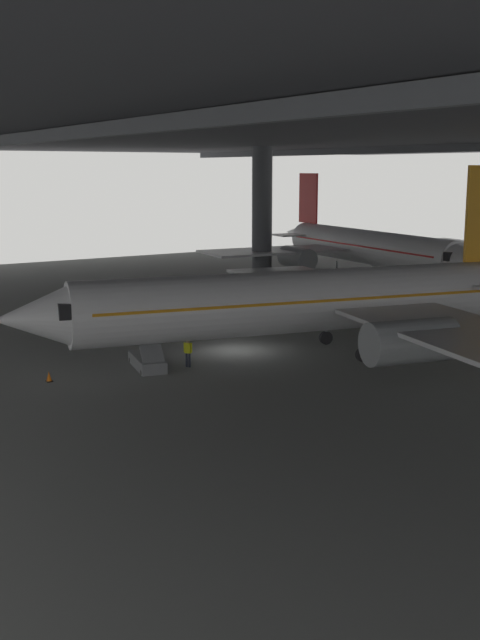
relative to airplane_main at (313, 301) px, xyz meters
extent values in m
plane|color=slate|center=(-3.85, -3.39, -3.54)|extent=(110.00, 110.00, 0.00)
cylinder|color=#4C4F54|center=(-29.57, 15.93, 3.46)|extent=(2.10, 2.10, 14.00)
cube|color=#38383D|center=(-3.85, 10.36, 11.06)|extent=(121.00, 99.00, 1.20)
cube|color=#4C4F54|center=(-3.85, -14.39, 10.06)|extent=(115.50, 0.50, 0.70)
cylinder|color=white|center=(-0.14, -0.62, 0.02)|extent=(10.06, 29.42, 3.92)
cone|color=white|center=(-3.62, -16.64, 0.02)|extent=(4.76, 5.42, 3.85)
cube|color=black|center=(-3.10, -14.22, 0.51)|extent=(3.84, 3.39, 0.86)
cube|color=white|center=(-0.09, 12.51, 0.61)|extent=(5.56, 4.20, 0.16)
cube|color=white|center=(10.81, 1.84, -0.37)|extent=(17.55, 10.46, 0.24)
cylinder|color=#9EA3A8|center=(8.43, 0.18, -1.06)|extent=(3.46, 5.50, 2.43)
cube|color=white|center=(-9.06, 6.17, -0.37)|extent=(17.55, 10.46, 0.24)
cylinder|color=#9EA3A8|center=(-7.59, 3.67, -1.06)|extent=(3.46, 5.50, 2.43)
cube|color=orange|center=(-0.14, -0.62, 0.32)|extent=(9.68, 27.35, 0.16)
cylinder|color=#9EA3A8|center=(-2.22, -10.21, -2.29)|extent=(0.20, 0.20, 1.15)
cylinder|color=black|center=(-2.22, -10.21, -3.09)|extent=(0.48, 0.94, 0.90)
cylinder|color=#9EA3A8|center=(2.98, 1.62, -2.29)|extent=(0.20, 0.20, 1.15)
cylinder|color=black|center=(2.98, 1.62, -3.09)|extent=(0.48, 0.94, 0.90)
cylinder|color=#9EA3A8|center=(-2.03, 2.71, -2.29)|extent=(0.20, 0.20, 1.15)
cylinder|color=black|center=(-2.03, 2.71, -3.09)|extent=(0.48, 0.94, 0.90)
cube|color=slate|center=(-2.82, -10.26, -3.19)|extent=(4.16, 2.30, 0.70)
cube|color=slate|center=(-2.82, -10.26, -1.31)|extent=(3.84, 2.05, 3.15)
cube|color=slate|center=(-4.57, -9.88, 0.22)|extent=(1.35, 1.50, 0.12)
cylinder|color=black|center=(-4.70, -10.47, 0.72)|extent=(0.06, 0.06, 1.00)
cylinder|color=black|center=(-4.44, -9.29, 0.72)|extent=(0.06, 0.06, 1.00)
cylinder|color=black|center=(-4.54, -10.60, -3.39)|extent=(0.32, 0.18, 0.30)
cylinder|color=black|center=(-4.25, -9.23, -3.39)|extent=(0.32, 0.18, 0.30)
cylinder|color=black|center=(-1.40, -11.29, -3.39)|extent=(0.32, 0.18, 0.30)
cylinder|color=black|center=(-1.11, -9.92, -3.39)|extent=(0.32, 0.18, 0.30)
cylinder|color=#232838|center=(-1.54, -8.08, -3.11)|extent=(0.14, 0.14, 0.87)
cylinder|color=#232838|center=(-1.68, -8.20, -3.11)|extent=(0.14, 0.14, 0.87)
cube|color=yellow|center=(-1.61, -8.14, -2.37)|extent=(0.42, 0.40, 0.61)
cylinder|color=yellow|center=(-1.44, -7.99, -2.34)|extent=(0.09, 0.09, 0.58)
cylinder|color=yellow|center=(-1.78, -8.29, -2.34)|extent=(0.09, 0.09, 0.58)
sphere|color=tan|center=(-1.61, -8.14, -1.93)|extent=(0.23, 0.23, 0.23)
cylinder|color=white|center=(-24.64, 26.58, -0.12)|extent=(27.31, 6.50, 3.63)
cone|color=white|center=(-9.55, 24.97, -0.12)|extent=(4.71, 4.00, 3.56)
cube|color=black|center=(-11.83, 25.21, 0.33)|extent=(2.86, 3.34, 0.80)
cone|color=white|center=(-39.73, 28.20, 0.24)|extent=(6.11, 3.69, 3.09)
cube|color=red|center=(-37.45, 27.96, 4.66)|extent=(3.97, 0.66, 5.94)
cube|color=white|center=(-36.19, 30.38, 0.42)|extent=(3.45, 4.91, 0.16)
cube|color=white|center=(-36.73, 25.32, 0.42)|extent=(3.45, 4.91, 0.16)
cube|color=white|center=(-28.00, 36.41, -0.49)|extent=(8.19, 15.81, 0.24)
cylinder|color=#9EA3A8|center=(-26.23, 34.39, -1.12)|extent=(4.94, 2.74, 2.25)
cube|color=white|center=(-30.00, 17.69, -0.49)|extent=(8.19, 15.81, 0.24)
cylinder|color=#9EA3A8|center=(-27.85, 19.30, -1.12)|extent=(4.94, 2.74, 2.25)
cube|color=red|center=(-24.64, 26.58, 0.15)|extent=(25.35, 6.36, 0.16)
cylinder|color=#9EA3A8|center=(-15.61, 25.62, -2.29)|extent=(0.20, 0.20, 1.15)
cylinder|color=black|center=(-15.61, 25.62, -3.09)|extent=(0.93, 0.39, 0.90)
cylinder|color=#9EA3A8|center=(-27.01, 29.27, -2.29)|extent=(0.20, 0.20, 1.15)
cylinder|color=black|center=(-27.01, 29.27, -3.09)|extent=(0.93, 0.39, 0.90)
cylinder|color=#9EA3A8|center=(-27.52, 24.46, -2.29)|extent=(0.20, 0.20, 1.15)
cylinder|color=black|center=(-27.52, 24.46, -3.09)|extent=(0.93, 0.39, 0.90)
cube|color=black|center=(-2.94, -16.27, -3.52)|extent=(0.36, 0.36, 0.04)
cone|color=orange|center=(-2.94, -16.27, -3.22)|extent=(0.30, 0.30, 0.56)
cube|color=yellow|center=(-4.88, 10.78, -2.99)|extent=(1.23, 2.22, 0.70)
cylinder|color=black|center=(-4.32, 9.99, -3.32)|extent=(0.19, 0.44, 0.44)
cylinder|color=black|center=(-5.42, 9.97, -3.32)|extent=(0.19, 0.44, 0.44)
cylinder|color=black|center=(-4.34, 11.59, -3.32)|extent=(0.19, 0.44, 0.44)
cylinder|color=black|center=(-5.44, 11.57, -3.32)|extent=(0.19, 0.44, 0.44)
camera|label=1|loc=(38.20, -29.58, 8.18)|focal=43.48mm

